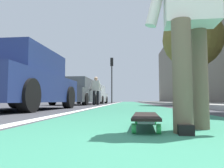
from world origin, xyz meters
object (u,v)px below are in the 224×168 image
at_px(skater_person, 190,11).
at_px(parked_car_near, 21,81).
at_px(traffic_light, 112,72).
at_px(parked_car_mid, 76,92).
at_px(skateboard, 146,117).
at_px(pedestrian_distant, 96,89).
at_px(street_tree_mid, 192,39).
at_px(parked_car_far, 93,95).

xyz_separation_m(skater_person, parked_car_near, (3.66, 3.21, -0.22)).
relative_size(skater_person, traffic_light, 0.37).
height_order(parked_car_mid, traffic_light, traffic_light).
bearing_deg(skater_person, skateboard, 66.71).
distance_m(skater_person, traffic_light, 19.73).
relative_size(parked_car_near, pedestrian_distant, 2.70).
distance_m(parked_car_mid, pedestrian_distant, 1.26).
xyz_separation_m(parked_car_mid, pedestrian_distant, (-0.36, -1.20, 0.18)).
height_order(skateboard, street_tree_mid, street_tree_mid).
bearing_deg(parked_car_far, skater_person, -168.46).
xyz_separation_m(parked_car_mid, parked_car_far, (5.65, -0.12, -0.01)).
relative_size(parked_car_near, parked_car_mid, 0.96).
relative_size(skateboard, pedestrian_distant, 0.56).
bearing_deg(parked_car_near, traffic_light, -4.34).
relative_size(skateboard, parked_car_far, 0.20).
height_order(skater_person, pedestrian_distant, skater_person).
bearing_deg(street_tree_mid, parked_car_mid, 80.39).
distance_m(skater_person, pedestrian_distant, 10.31).
relative_size(skateboard, traffic_light, 0.19).
relative_size(skater_person, pedestrian_distant, 1.07).
xyz_separation_m(parked_car_near, pedestrian_distant, (6.41, -1.01, 0.16)).
distance_m(skateboard, parked_car_mid, 10.75).
bearing_deg(pedestrian_distant, parked_car_mid, 73.36).
xyz_separation_m(parked_car_near, traffic_light, (15.85, -1.20, 2.34)).
bearing_deg(parked_car_far, street_tree_mid, -137.76).
distance_m(skater_person, street_tree_mid, 10.08).
xyz_separation_m(skater_person, street_tree_mid, (9.38, -2.80, 2.41)).
relative_size(parked_car_mid, traffic_light, 0.97).
bearing_deg(street_tree_mid, parked_car_far, 42.24).
bearing_deg(pedestrian_distant, skater_person, -167.65).
bearing_deg(traffic_light, skater_person, -174.12).
xyz_separation_m(skater_person, parked_car_mid, (10.43, 3.41, -0.24)).
relative_size(skateboard, skater_person, 0.52).
height_order(parked_car_far, pedestrian_distant, pedestrian_distant).
bearing_deg(parked_car_far, skateboard, -169.55).
relative_size(street_tree_mid, pedestrian_distant, 3.15).
distance_m(skateboard, parked_car_far, 16.21).
xyz_separation_m(parked_car_far, street_tree_mid, (-6.70, -6.08, 2.65)).
height_order(skater_person, parked_car_far, skater_person).
relative_size(skateboard, parked_car_mid, 0.20).
height_order(skateboard, parked_car_near, parked_car_near).
bearing_deg(skateboard, pedestrian_distant, 10.62).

